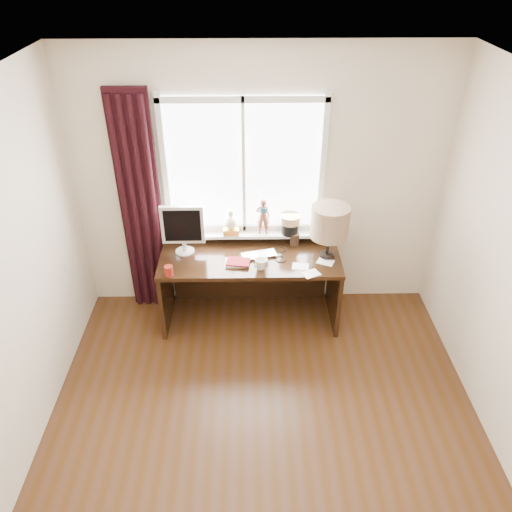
{
  "coord_description": "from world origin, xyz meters",
  "views": [
    {
      "loc": [
        -0.12,
        -2.3,
        3.33
      ],
      "look_at": [
        -0.05,
        1.25,
        1.0
      ],
      "focal_mm": 35.0,
      "sensor_mm": 36.0,
      "label": 1
    }
  ],
  "objects_px": {
    "laptop": "(259,255)",
    "monitor": "(183,227)",
    "desk": "(250,271)",
    "mug": "(261,264)",
    "red_cup": "(169,271)",
    "table_lamp": "(330,223)"
  },
  "relations": [
    {
      "from": "laptop",
      "to": "red_cup",
      "type": "bearing_deg",
      "value": -174.14
    },
    {
      "from": "laptop",
      "to": "red_cup",
      "type": "relative_size",
      "value": 3.31
    },
    {
      "from": "mug",
      "to": "red_cup",
      "type": "relative_size",
      "value": 1.1
    },
    {
      "from": "mug",
      "to": "table_lamp",
      "type": "height_order",
      "value": "table_lamp"
    },
    {
      "from": "monitor",
      "to": "table_lamp",
      "type": "relative_size",
      "value": 0.94
    },
    {
      "from": "desk",
      "to": "mug",
      "type": "bearing_deg",
      "value": -72.4
    },
    {
      "from": "table_lamp",
      "to": "red_cup",
      "type": "bearing_deg",
      "value": -168.81
    },
    {
      "from": "mug",
      "to": "desk",
      "type": "xyz_separation_m",
      "value": [
        -0.1,
        0.31,
        -0.3
      ]
    },
    {
      "from": "red_cup",
      "to": "monitor",
      "type": "bearing_deg",
      "value": 74.97
    },
    {
      "from": "red_cup",
      "to": "monitor",
      "type": "height_order",
      "value": "monitor"
    },
    {
      "from": "red_cup",
      "to": "mug",
      "type": "bearing_deg",
      "value": 6.34
    },
    {
      "from": "laptop",
      "to": "mug",
      "type": "xyz_separation_m",
      "value": [
        0.01,
        -0.21,
        0.04
      ]
    },
    {
      "from": "laptop",
      "to": "table_lamp",
      "type": "bearing_deg",
      "value": -15.57
    },
    {
      "from": "red_cup",
      "to": "table_lamp",
      "type": "xyz_separation_m",
      "value": [
        1.45,
        0.29,
        0.31
      ]
    },
    {
      "from": "monitor",
      "to": "mug",
      "type": "bearing_deg",
      "value": -22.11
    },
    {
      "from": "mug",
      "to": "table_lamp",
      "type": "distance_m",
      "value": 0.73
    },
    {
      "from": "red_cup",
      "to": "table_lamp",
      "type": "bearing_deg",
      "value": 11.19
    },
    {
      "from": "laptop",
      "to": "red_cup",
      "type": "distance_m",
      "value": 0.87
    },
    {
      "from": "laptop",
      "to": "table_lamp",
      "type": "distance_m",
      "value": 0.73
    },
    {
      "from": "mug",
      "to": "laptop",
      "type": "bearing_deg",
      "value": 92.0
    },
    {
      "from": "desk",
      "to": "monitor",
      "type": "height_order",
      "value": "monitor"
    },
    {
      "from": "laptop",
      "to": "monitor",
      "type": "distance_m",
      "value": 0.76
    }
  ]
}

